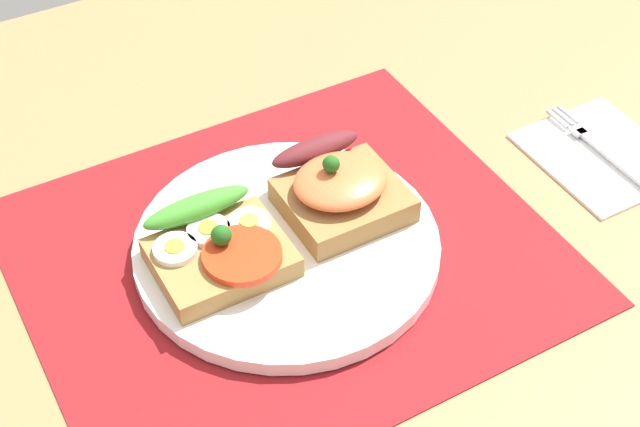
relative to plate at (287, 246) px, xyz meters
The scene contains 7 objects.
ground_plane 2.54cm from the plate, ahead, with size 120.00×90.00×3.20cm, color #A17046.
placemat 0.79cm from the plate, ahead, with size 40.57×35.31×0.30cm, color maroon.
plate is the anchor object (origin of this frame).
sandwich_egg_tomato 5.89cm from the plate, behind, with size 10.01×9.85×4.04cm.
sandwich_salmon 6.26cm from the plate, 13.59° to the left, with size 9.36×9.84×5.51cm.
napkin 30.18cm from the plate, ahead, with size 11.34×12.71×0.60cm, color white.
fork 30.16cm from the plate, ahead, with size 1.62×14.34×0.32cm.
Camera 1 is at (-22.54, -45.36, 53.23)cm, focal length 51.78 mm.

